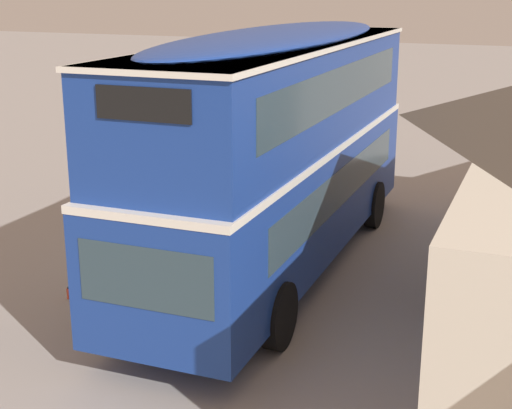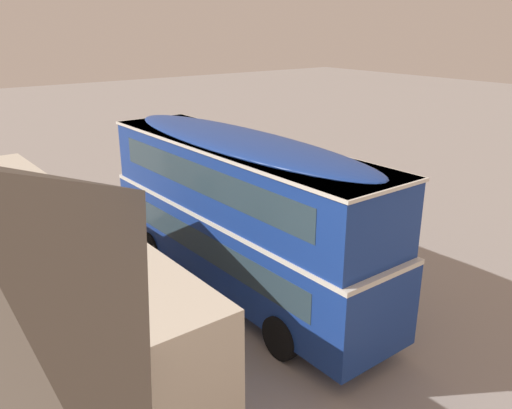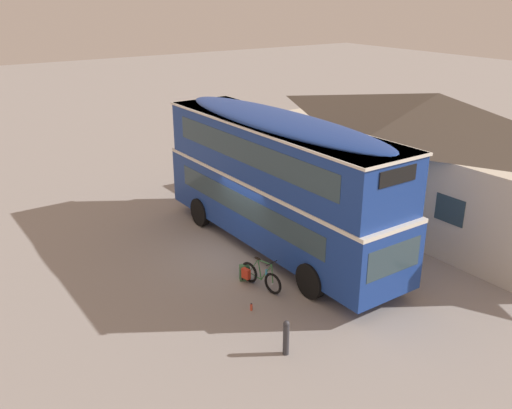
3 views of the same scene
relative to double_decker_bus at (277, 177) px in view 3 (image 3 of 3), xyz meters
name	(u,v)px [view 3 (image 3 of 3)]	position (x,y,z in m)	size (l,w,h in m)	color
ground_plane	(239,254)	(-0.29, -1.37, -2.65)	(120.00, 120.00, 0.00)	gray
double_decker_bus	(277,177)	(0.00, 0.00, 0.00)	(10.75, 2.79, 4.79)	black
touring_bicycle	(259,276)	(1.99, -2.08, -2.27)	(1.68, 0.66, 1.02)	black
backpack_on_ground	(245,272)	(1.34, -2.19, -2.36)	(0.36, 0.39, 0.54)	#386642
water_bottle_red_squeeze	(251,307)	(2.97, -3.01, -2.54)	(0.07, 0.07, 0.22)	#D84C33
pub_building	(432,154)	(0.73, 7.07, -0.14)	(13.55, 6.77, 4.92)	beige
kerb_bollard	(286,337)	(5.15, -3.40, -2.15)	(0.16, 0.16, 0.97)	#333338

